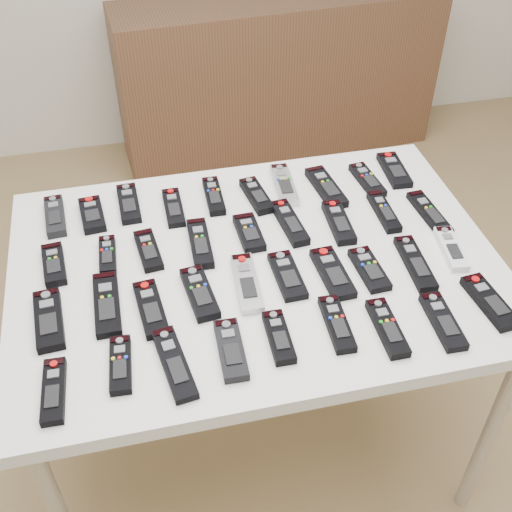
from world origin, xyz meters
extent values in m
plane|color=olive|center=(0.00, 0.00, 0.00)|extent=(4.00, 4.00, 0.00)
cube|color=white|center=(-0.11, 0.04, 0.76)|extent=(1.25, 0.88, 0.04)
cylinder|color=beige|center=(0.45, -0.34, 0.37)|extent=(0.04, 0.04, 0.74)
cylinder|color=beige|center=(-0.68, 0.42, 0.37)|extent=(0.04, 0.04, 0.74)
cylinder|color=beige|center=(0.45, 0.42, 0.37)|extent=(0.04, 0.04, 0.74)
cube|color=#4C2F1E|center=(0.40, 1.78, 0.40)|extent=(1.63, 0.49, 0.80)
cube|color=black|center=(-0.62, 0.33, 0.79)|extent=(0.06, 0.17, 0.02)
cube|color=black|center=(-0.52, 0.32, 0.79)|extent=(0.07, 0.15, 0.02)
cube|color=black|center=(-0.41, 0.35, 0.79)|extent=(0.06, 0.17, 0.02)
cube|color=black|center=(-0.29, 0.30, 0.79)|extent=(0.05, 0.16, 0.02)
cube|color=black|center=(-0.17, 0.33, 0.79)|extent=(0.05, 0.17, 0.02)
cube|color=black|center=(-0.05, 0.30, 0.79)|extent=(0.07, 0.17, 0.02)
cube|color=#B7B7BC|center=(0.04, 0.34, 0.79)|extent=(0.07, 0.19, 0.02)
cube|color=black|center=(0.16, 0.30, 0.79)|extent=(0.08, 0.20, 0.02)
cube|color=black|center=(0.29, 0.31, 0.79)|extent=(0.06, 0.17, 0.02)
cube|color=black|center=(0.39, 0.34, 0.79)|extent=(0.07, 0.18, 0.02)
cube|color=black|center=(-0.62, 0.13, 0.79)|extent=(0.06, 0.15, 0.02)
cube|color=black|center=(-0.48, 0.14, 0.79)|extent=(0.05, 0.14, 0.02)
cube|color=black|center=(-0.38, 0.14, 0.79)|extent=(0.07, 0.16, 0.02)
cube|color=black|center=(-0.24, 0.13, 0.79)|extent=(0.06, 0.19, 0.02)
cube|color=black|center=(-0.11, 0.15, 0.79)|extent=(0.06, 0.15, 0.02)
cube|color=black|center=(0.01, 0.16, 0.79)|extent=(0.07, 0.19, 0.02)
cube|color=black|center=(0.14, 0.13, 0.79)|extent=(0.06, 0.18, 0.02)
cube|color=black|center=(0.28, 0.15, 0.79)|extent=(0.05, 0.17, 0.02)
cube|color=black|center=(0.40, 0.12, 0.79)|extent=(0.06, 0.20, 0.02)
cube|color=black|center=(-0.63, -0.06, 0.79)|extent=(0.07, 0.19, 0.02)
cube|color=black|center=(-0.49, -0.04, 0.79)|extent=(0.06, 0.20, 0.02)
cube|color=black|center=(-0.39, -0.08, 0.79)|extent=(0.07, 0.18, 0.02)
cube|color=black|center=(-0.27, -0.05, 0.79)|extent=(0.08, 0.18, 0.02)
cube|color=#B7B7BC|center=(-0.15, -0.04, 0.79)|extent=(0.06, 0.20, 0.02)
cube|color=black|center=(-0.05, -0.04, 0.79)|extent=(0.06, 0.17, 0.02)
cube|color=black|center=(0.06, -0.06, 0.79)|extent=(0.07, 0.18, 0.02)
cube|color=black|center=(0.16, -0.06, 0.79)|extent=(0.06, 0.16, 0.02)
cube|color=black|center=(0.28, -0.07, 0.79)|extent=(0.06, 0.20, 0.02)
cube|color=silver|center=(0.39, -0.04, 0.79)|extent=(0.07, 0.17, 0.02)
cube|color=black|center=(-0.62, -0.27, 0.79)|extent=(0.05, 0.16, 0.02)
cube|color=black|center=(-0.48, -0.23, 0.79)|extent=(0.05, 0.15, 0.02)
cube|color=black|center=(-0.36, -0.25, 0.79)|extent=(0.08, 0.21, 0.02)
cube|color=black|center=(-0.23, -0.24, 0.79)|extent=(0.06, 0.17, 0.02)
cube|color=black|center=(-0.12, -0.23, 0.79)|extent=(0.05, 0.15, 0.02)
cube|color=black|center=(0.02, -0.22, 0.79)|extent=(0.05, 0.17, 0.02)
cube|color=black|center=(0.13, -0.26, 0.79)|extent=(0.05, 0.17, 0.02)
cube|color=black|center=(0.26, -0.27, 0.79)|extent=(0.06, 0.17, 0.02)
cube|color=black|center=(0.40, -0.24, 0.79)|extent=(0.07, 0.18, 0.02)
camera|label=1|loc=(-0.38, -1.15, 1.89)|focal=45.00mm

